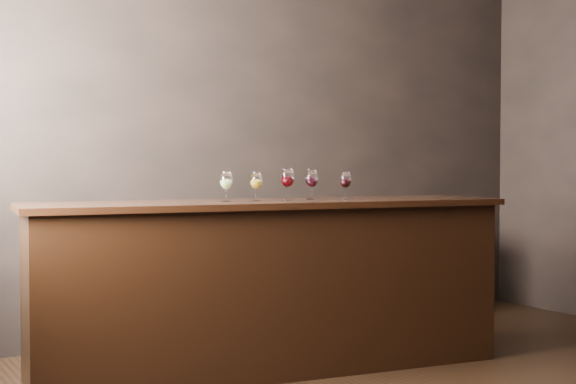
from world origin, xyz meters
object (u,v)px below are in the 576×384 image
glass_red_b (312,179)px  glass_red_c (345,180)px  glass_white (226,181)px  bar_counter (270,289)px  glass_red_a (287,178)px  glass_amber (256,181)px  back_bar_shelf (322,276)px

glass_red_b → glass_red_c: bearing=-17.8°
glass_red_c → glass_white: bearing=175.8°
bar_counter → glass_red_a: 0.68m
bar_counter → glass_white: glass_white is taller
glass_red_a → glass_red_b: 0.20m
glass_white → glass_red_c: size_ratio=1.02×
bar_counter → glass_white: size_ratio=15.84×
bar_counter → glass_amber: glass_amber is taller
glass_red_b → glass_red_a: bearing=-170.4°
glass_white → glass_amber: (0.20, 0.01, -0.00)m
glass_red_a → glass_red_c: glass_red_a is taller
glass_amber → glass_red_a: (0.20, -0.03, 0.02)m
bar_counter → glass_red_a: glass_red_a is taller
glass_white → glass_red_b: 0.59m
glass_white → glass_red_a: 0.40m
back_bar_shelf → glass_red_b: glass_red_b is taller
glass_white → glass_red_a: bearing=-3.5°
back_bar_shelf → glass_white: 1.69m
glass_white → glass_red_b: glass_red_b is taller
glass_amber → bar_counter: bearing=-24.5°
glass_white → back_bar_shelf: bearing=35.5°
back_bar_shelf → glass_red_c: 1.27m
glass_amber → glass_red_c: 0.61m
glass_red_c → glass_red_a: bearing=175.1°
back_bar_shelf → glass_red_b: 1.32m
bar_counter → glass_red_b: (0.32, 0.04, 0.66)m
glass_white → glass_amber: size_ratio=1.03×
glass_amber → glass_white: bearing=-177.9°
bar_counter → glass_white: 0.71m
bar_counter → glass_white: bearing=-178.3°
bar_counter → glass_red_a: (0.12, 0.00, 0.67)m
glass_red_a → glass_red_c: bearing=-4.9°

